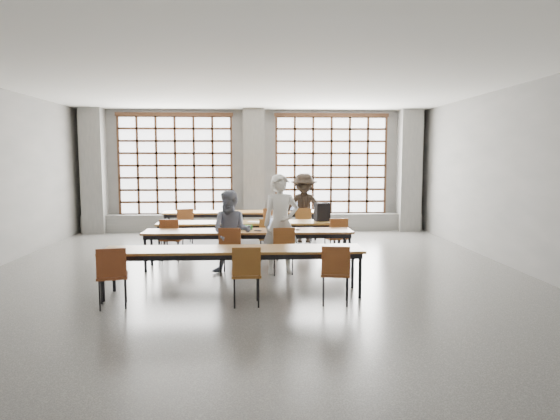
{
  "coord_description": "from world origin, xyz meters",
  "views": [
    {
      "loc": [
        0.02,
        -9.07,
        2.13
      ],
      "look_at": [
        0.5,
        0.4,
        1.13
      ],
      "focal_mm": 32.0,
      "sensor_mm": 36.0,
      "label": 1
    }
  ],
  "objects_px": {
    "student_male": "(281,224)",
    "laptop_front": "(276,226)",
    "desk_row_c": "(249,234)",
    "phone": "(258,231)",
    "chair_front_left": "(231,246)",
    "desk_row_b": "(250,225)",
    "chair_back_mid": "(272,222)",
    "chair_back_left": "(185,222)",
    "backpack": "(322,212)",
    "chair_near_left": "(112,271)",
    "plastic_bag": "(275,206)",
    "desk_row_a": "(241,214)",
    "chair_mid_right": "(337,234)",
    "chair_front_right": "(282,246)",
    "red_pouch": "(112,272)",
    "laptop_back": "(292,208)",
    "chair_mid_centre": "(269,235)",
    "mouse": "(298,229)",
    "student_female": "(232,232)",
    "desk_row_d": "(234,253)",
    "chair_near_mid": "(246,270)",
    "student_back": "(304,208)",
    "green_box": "(246,227)",
    "chair_near_right": "(335,269)",
    "chair_back_right": "(304,221)",
    "chair_mid_left": "(171,235)"
  },
  "relations": [
    {
      "from": "chair_front_left",
      "to": "laptop_front",
      "type": "height_order",
      "value": "laptop_front"
    },
    {
      "from": "laptop_front",
      "to": "student_male",
      "type": "bearing_deg",
      "value": -84.52
    },
    {
      "from": "laptop_front",
      "to": "green_box",
      "type": "relative_size",
      "value": 1.6
    },
    {
      "from": "mouse",
      "to": "red_pouch",
      "type": "bearing_deg",
      "value": -139.36
    },
    {
      "from": "chair_back_right",
      "to": "backpack",
      "type": "xyz_separation_m",
      "value": [
        0.27,
        -1.44,
        0.39
      ]
    },
    {
      "from": "student_male",
      "to": "laptop_front",
      "type": "height_order",
      "value": "student_male"
    },
    {
      "from": "desk_row_b",
      "to": "chair_back_mid",
      "type": "bearing_deg",
      "value": 70.21
    },
    {
      "from": "plastic_bag",
      "to": "chair_near_mid",
      "type": "bearing_deg",
      "value": -96.32
    },
    {
      "from": "mouse",
      "to": "plastic_bag",
      "type": "relative_size",
      "value": 0.34
    },
    {
      "from": "chair_near_mid",
      "to": "chair_near_right",
      "type": "xyz_separation_m",
      "value": [
        1.28,
        0.0,
        0.0
      ]
    },
    {
      "from": "desk_row_b",
      "to": "student_male",
      "type": "distance_m",
      "value": 1.91
    },
    {
      "from": "backpack",
      "to": "chair_front_right",
      "type": "bearing_deg",
      "value": -131.78
    },
    {
      "from": "desk_row_c",
      "to": "green_box",
      "type": "xyz_separation_m",
      "value": [
        -0.05,
        0.08,
        0.11
      ]
    },
    {
      "from": "desk_row_a",
      "to": "chair_mid_right",
      "type": "bearing_deg",
      "value": -53.0
    },
    {
      "from": "chair_front_left",
      "to": "phone",
      "type": "distance_m",
      "value": 0.75
    },
    {
      "from": "desk_row_b",
      "to": "plastic_bag",
      "type": "xyz_separation_m",
      "value": [
        0.65,
        2.17,
        0.21
      ]
    },
    {
      "from": "plastic_bag",
      "to": "laptop_back",
      "type": "bearing_deg",
      "value": 7.57
    },
    {
      "from": "plastic_bag",
      "to": "red_pouch",
      "type": "relative_size",
      "value": 1.43
    },
    {
      "from": "desk_row_c",
      "to": "chair_mid_right",
      "type": "xyz_separation_m",
      "value": [
        1.83,
        0.67,
        -0.13
      ]
    },
    {
      "from": "chair_mid_right",
      "to": "desk_row_c",
      "type": "bearing_deg",
      "value": -159.9
    },
    {
      "from": "desk_row_d",
      "to": "laptop_front",
      "type": "relative_size",
      "value": 10.02
    },
    {
      "from": "red_pouch",
      "to": "chair_near_left",
      "type": "bearing_deg",
      "value": -77.08
    },
    {
      "from": "desk_row_d",
      "to": "chair_back_right",
      "type": "relative_size",
      "value": 4.55
    },
    {
      "from": "desk_row_c",
      "to": "student_back",
      "type": "xyz_separation_m",
      "value": [
        1.36,
        2.91,
        0.2
      ]
    },
    {
      "from": "chair_mid_right",
      "to": "student_back",
      "type": "bearing_deg",
      "value": 101.77
    },
    {
      "from": "chair_mid_left",
      "to": "chair_mid_centre",
      "type": "bearing_deg",
      "value": -0.03
    },
    {
      "from": "student_female",
      "to": "red_pouch",
      "type": "relative_size",
      "value": 7.68
    },
    {
      "from": "student_male",
      "to": "phone",
      "type": "height_order",
      "value": "student_male"
    },
    {
      "from": "desk_row_a",
      "to": "phone",
      "type": "height_order",
      "value": "phone"
    },
    {
      "from": "chair_back_mid",
      "to": "phone",
      "type": "xyz_separation_m",
      "value": [
        -0.37,
        -2.89,
        0.2
      ]
    },
    {
      "from": "desk_row_a",
      "to": "plastic_bag",
      "type": "bearing_deg",
      "value": 3.18
    },
    {
      "from": "desk_row_d",
      "to": "green_box",
      "type": "xyz_separation_m",
      "value": [
        0.16,
        2.0,
        0.11
      ]
    },
    {
      "from": "desk_row_b",
      "to": "chair_back_right",
      "type": "height_order",
      "value": "chair_back_right"
    },
    {
      "from": "desk_row_d",
      "to": "chair_near_right",
      "type": "xyz_separation_m",
      "value": [
        1.49,
        -0.63,
        -0.13
      ]
    },
    {
      "from": "desk_row_c",
      "to": "phone",
      "type": "distance_m",
      "value": 0.22
    },
    {
      "from": "chair_front_right",
      "to": "red_pouch",
      "type": "bearing_deg",
      "value": -143.84
    },
    {
      "from": "chair_back_left",
      "to": "chair_back_mid",
      "type": "bearing_deg",
      "value": -0.05
    },
    {
      "from": "desk_row_d",
      "to": "mouse",
      "type": "bearing_deg",
      "value": 58.69
    },
    {
      "from": "laptop_back",
      "to": "chair_mid_centre",
      "type": "bearing_deg",
      "value": -103.78
    },
    {
      "from": "phone",
      "to": "red_pouch",
      "type": "xyz_separation_m",
      "value": [
        -2.09,
        -2.37,
        -0.24
      ]
    },
    {
      "from": "green_box",
      "to": "backpack",
      "type": "relative_size",
      "value": 0.62
    },
    {
      "from": "chair_near_left",
      "to": "plastic_bag",
      "type": "xyz_separation_m",
      "value": [
        2.55,
        6.01,
        0.34
      ]
    },
    {
      "from": "chair_front_right",
      "to": "desk_row_c",
      "type": "bearing_deg",
      "value": 134.58
    },
    {
      "from": "desk_row_a",
      "to": "chair_near_left",
      "type": "relative_size",
      "value": 4.55
    },
    {
      "from": "chair_front_right",
      "to": "chair_back_left",
      "type": "bearing_deg",
      "value": 123.17
    },
    {
      "from": "chair_front_right",
      "to": "student_back",
      "type": "height_order",
      "value": "student_back"
    },
    {
      "from": "chair_back_left",
      "to": "backpack",
      "type": "relative_size",
      "value": 2.2
    },
    {
      "from": "desk_row_a",
      "to": "chair_back_mid",
      "type": "relative_size",
      "value": 4.55
    },
    {
      "from": "mouse",
      "to": "desk_row_c",
      "type": "bearing_deg",
      "value": 178.79
    },
    {
      "from": "chair_front_left",
      "to": "laptop_back",
      "type": "bearing_deg",
      "value": 71.06
    }
  ]
}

